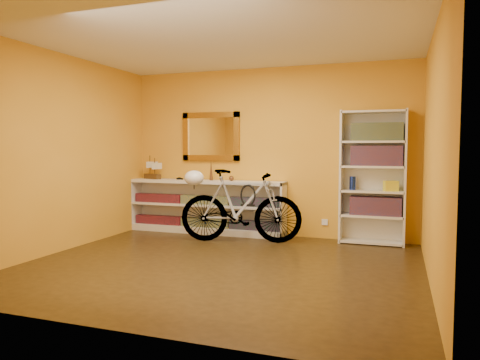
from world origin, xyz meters
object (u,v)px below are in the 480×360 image
(bookcase, at_px, (372,177))
(bicycle, at_px, (241,206))
(helmet, at_px, (194,178))
(console_unit, at_px, (206,207))

(bookcase, distance_m, bicycle, 1.91)
(bicycle, distance_m, helmet, 0.80)
(console_unit, relative_size, bookcase, 1.37)
(bicycle, bearing_deg, bookcase, -85.54)
(helmet, bearing_deg, console_unit, 98.78)
(bookcase, relative_size, helmet, 6.55)
(bookcase, distance_m, helmet, 2.55)
(console_unit, distance_m, bookcase, 2.62)
(console_unit, bearing_deg, bicycle, -32.79)
(console_unit, distance_m, helmet, 0.82)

